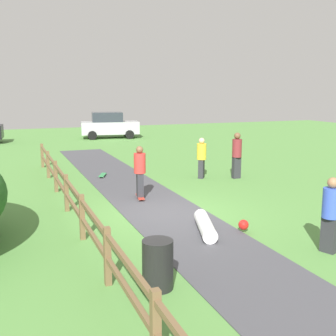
% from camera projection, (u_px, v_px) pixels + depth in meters
% --- Properties ---
extents(ground_plane, '(60.00, 60.00, 0.00)m').
position_uv_depth(ground_plane, '(165.00, 213.00, 12.17)').
color(ground_plane, '#568E42').
extents(asphalt_path, '(2.40, 28.00, 0.02)m').
position_uv_depth(asphalt_path, '(165.00, 213.00, 12.17)').
color(asphalt_path, '#47474C').
rests_on(asphalt_path, ground_plane).
extents(wooden_fence, '(0.12, 18.12, 1.10)m').
position_uv_depth(wooden_fence, '(73.00, 199.00, 11.12)').
color(wooden_fence, brown).
rests_on(wooden_fence, ground_plane).
extents(trash_bin, '(0.56, 0.56, 0.90)m').
position_uv_depth(trash_bin, '(158.00, 264.00, 7.49)').
color(trash_bin, black).
rests_on(trash_bin, ground_plane).
extents(skater_riding, '(0.44, 0.82, 1.73)m').
position_uv_depth(skater_riding, '(140.00, 170.00, 13.57)').
color(skater_riding, '#B23326').
rests_on(skater_riding, asphalt_path).
extents(skater_fallen, '(1.48, 1.72, 0.36)m').
position_uv_depth(skater_fallen, '(208.00, 225.00, 10.46)').
color(skater_fallen, white).
rests_on(skater_fallen, asphalt_path).
extents(skateboard_loose, '(0.49, 0.82, 0.08)m').
position_uv_depth(skateboard_loose, '(103.00, 175.00, 17.28)').
color(skateboard_loose, '#338C4C').
rests_on(skateboard_loose, asphalt_path).
extents(bystander_blue, '(0.49, 0.49, 1.68)m').
position_uv_depth(bystander_blue, '(331.00, 212.00, 9.10)').
color(bystander_blue, '#2D2D33').
rests_on(bystander_blue, ground_plane).
extents(bystander_yellow, '(0.53, 0.53, 1.64)m').
position_uv_depth(bystander_yellow, '(202.00, 156.00, 16.91)').
color(bystander_yellow, '#2D2D33').
rests_on(bystander_yellow, ground_plane).
extents(bystander_maroon, '(0.39, 0.39, 1.85)m').
position_uv_depth(bystander_maroon, '(237.00, 153.00, 16.88)').
color(bystander_maroon, '#2D2D33').
rests_on(bystander_maroon, ground_plane).
extents(parked_car_silver, '(4.41, 2.49, 1.92)m').
position_uv_depth(parked_car_silver, '(109.00, 125.00, 31.26)').
color(parked_car_silver, '#B7B7BC').
rests_on(parked_car_silver, ground_plane).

